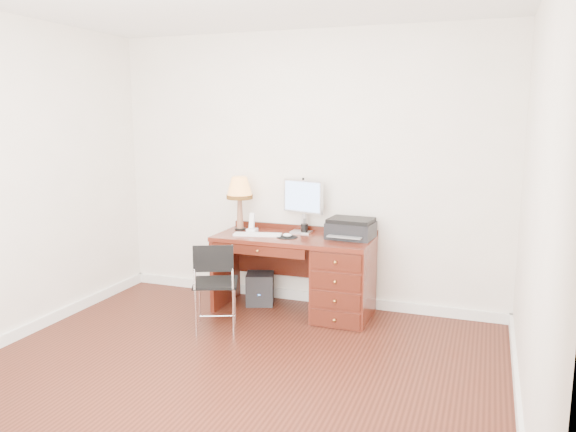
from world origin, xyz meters
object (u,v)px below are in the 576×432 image
at_px(phone, 252,227).
at_px(equipment_box, 260,289).
at_px(desk, 326,273).
at_px(monitor, 302,199).
at_px(printer, 351,228).
at_px(leg_lamp, 240,191).
at_px(chair, 212,278).

bearing_deg(phone, equipment_box, 59.37).
distance_m(desk, monitor, 0.76).
xyz_separation_m(desk, printer, (0.21, 0.11, 0.43)).
xyz_separation_m(monitor, leg_lamp, (-0.62, -0.12, 0.07)).
bearing_deg(leg_lamp, desk, -5.90).
bearing_deg(printer, leg_lamp, -175.64).
distance_m(desk, leg_lamp, 1.19).
distance_m(desk, equipment_box, 0.77).
height_order(monitor, phone, monitor).
height_order(chair, equipment_box, chair).
bearing_deg(chair, desk, 18.26).
bearing_deg(printer, phone, -170.89).
height_order(printer, equipment_box, printer).
height_order(phone, chair, phone).
bearing_deg(equipment_box, printer, -17.95).
relative_size(leg_lamp, phone, 2.74).
bearing_deg(equipment_box, monitor, -2.02).
bearing_deg(phone, printer, 4.25).
bearing_deg(phone, monitor, 22.87).
height_order(desk, chair, chair).
relative_size(monitor, chair, 0.64).
distance_m(monitor, equipment_box, 1.01).
distance_m(desk, chair, 1.10).
height_order(desk, phone, phone).
bearing_deg(printer, chair, -137.22).
height_order(printer, chair, printer).
relative_size(phone, equipment_box, 0.62).
height_order(printer, leg_lamp, leg_lamp).
height_order(phone, equipment_box, phone).
bearing_deg(phone, chair, -95.70).
xyz_separation_m(printer, phone, (-0.97, -0.09, -0.03)).
bearing_deg(monitor, printer, 4.99).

